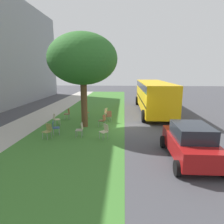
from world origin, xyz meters
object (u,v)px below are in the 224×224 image
(chair_4, at_px, (56,118))
(chair_7, at_px, (55,127))
(street_tree, at_px, (83,59))
(chair_0, at_px, (105,130))
(chair_6, at_px, (68,113))
(chair_2, at_px, (48,130))
(chair_5, at_px, (103,120))
(chair_8, at_px, (80,129))
(chair_9, at_px, (109,115))
(school_bus, at_px, (153,94))
(parked_car, at_px, (190,142))
(chair_3, at_px, (85,112))
(chair_1, at_px, (107,113))

(chair_4, relative_size, chair_7, 1.00)
(street_tree, distance_m, chair_7, 4.78)
(chair_0, height_order, chair_6, same)
(chair_2, relative_size, chair_5, 1.00)
(chair_8, height_order, chair_9, same)
(chair_8, bearing_deg, chair_7, 78.24)
(chair_0, distance_m, school_bus, 8.97)
(street_tree, distance_m, parked_car, 8.46)
(parked_car, bearing_deg, chair_8, 63.49)
(chair_0, relative_size, chair_9, 1.00)
(parked_car, bearing_deg, chair_3, 38.67)
(chair_4, distance_m, chair_5, 3.46)
(parked_car, bearing_deg, street_tree, 48.72)
(chair_6, distance_m, parked_car, 10.27)
(chair_0, xyz_separation_m, school_bus, (7.98, -3.90, 1.24))
(chair_0, distance_m, chair_5, 2.52)
(chair_2, bearing_deg, chair_1, -30.79)
(street_tree, relative_size, chair_4, 7.26)
(chair_6, relative_size, school_bus, 0.08)
(street_tree, distance_m, chair_8, 4.71)
(chair_1, xyz_separation_m, chair_9, (-1.07, -0.22, 0.00))
(chair_9, distance_m, school_bus, 5.87)
(chair_3, height_order, chair_7, same)
(chair_1, height_order, school_bus, school_bus)
(chair_0, distance_m, chair_3, 5.64)
(chair_4, height_order, chair_7, same)
(parked_car, bearing_deg, chair_1, 30.13)
(chair_2, relative_size, chair_7, 1.00)
(chair_0, xyz_separation_m, chair_7, (0.58, 3.15, 0.00))
(chair_2, height_order, chair_6, same)
(chair_5, bearing_deg, chair_4, 87.78)
(chair_5, height_order, chair_6, same)
(chair_8, bearing_deg, chair_3, 7.93)
(chair_6, bearing_deg, chair_9, -100.96)
(chair_4, height_order, school_bus, school_bus)
(chair_5, relative_size, parked_car, 0.24)
(parked_car, relative_size, school_bus, 0.36)
(chair_5, bearing_deg, street_tree, 90.77)
(chair_1, bearing_deg, chair_3, 81.05)
(chair_2, height_order, chair_5, same)
(chair_2, relative_size, chair_8, 1.00)
(chair_1, relative_size, chair_8, 1.00)
(chair_5, relative_size, school_bus, 0.08)
(chair_8, bearing_deg, chair_1, -14.07)
(street_tree, relative_size, chair_5, 7.26)
(street_tree, xyz_separation_m, chair_1, (2.43, -1.37, -4.13))
(chair_2, distance_m, chair_6, 4.66)
(street_tree, xyz_separation_m, chair_5, (0.02, -1.30, -4.13))
(chair_2, xyz_separation_m, chair_3, (5.36, -1.15, 0.00))
(chair_1, xyz_separation_m, chair_2, (-5.06, 3.02, 0.00))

